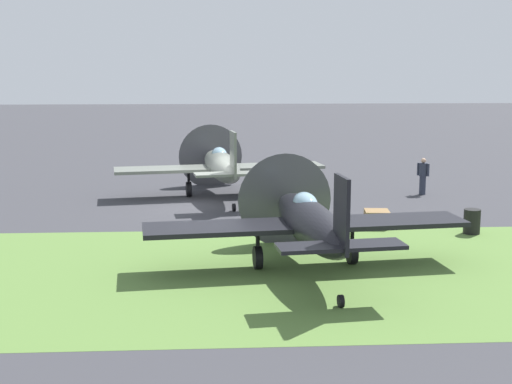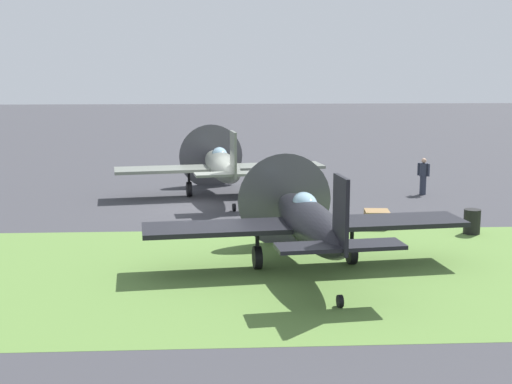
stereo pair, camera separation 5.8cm
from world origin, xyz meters
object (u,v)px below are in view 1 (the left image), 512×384
fuel_drum (472,221)px  ground_crew_chief (423,175)px  airplane_wingman (309,222)px  airplane_lead (221,165)px  supply_crate (377,219)px

fuel_drum → ground_crew_chief: bearing=86.6°
airplane_wingman → airplane_lead: bearing=95.2°
ground_crew_chief → supply_crate: size_ratio=1.92×
airplane_lead → airplane_wingman: airplane_wingman is taller
airplane_lead → fuel_drum: (9.02, -7.80, -1.01)m
ground_crew_chief → supply_crate: bearing=-75.0°
airplane_wingman → ground_crew_chief: (6.98, 11.97, -0.55)m
fuel_drum → supply_crate: bearing=159.0°
supply_crate → airplane_lead: bearing=131.5°
airplane_wingman → supply_crate: 6.44m
airplane_lead → supply_crate: size_ratio=10.93×
supply_crate → airplane_wingman: bearing=-121.5°
ground_crew_chief → supply_crate: 7.55m
supply_crate → fuel_drum: bearing=-21.0°
airplane_wingman → ground_crew_chief: airplane_wingman is taller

